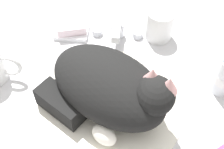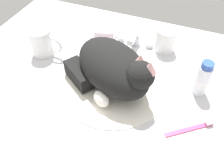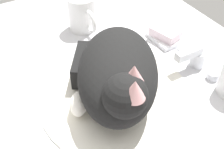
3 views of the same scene
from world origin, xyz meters
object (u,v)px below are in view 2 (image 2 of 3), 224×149
Objects in this scene: cat at (114,68)px; toothbrush at (192,128)px; coffee_mug at (42,42)px; rinse_cup at (166,40)px; faucet at (135,40)px; toothpaste_bottle at (203,79)px; soap_bar at (104,32)px.

cat is 27.14cm from toothbrush.
coffee_mug is 43.56cm from rinse_cup.
toothpaste_bottle is at bearing -30.53° from faucet.
faucet reaches higher than toothbrush.
rinse_cup is (11.00, 1.58, 1.73)cm from faucet.
rinse_cup is at bearing 2.96° from soap_bar.
toothpaste_bottle reaches higher than rinse_cup.
toothpaste_bottle is at bearing 16.72° from cat.
toothbrush is (25.29, -6.65, -7.26)cm from cat.
faucet is 1.13× the size of coffee_mug.
faucet is 1.63× the size of rinse_cup.
rinse_cup is at bearing 66.50° from cat.
soap_bar is 0.63× the size of toothbrush.
toothbrush is at bearing -48.54° from faucet.
faucet is 29.76cm from toothpaste_bottle.
coffee_mug is 1.45× the size of rinse_cup.
soap_bar is at bearing 178.28° from faucet.
rinse_cup reaches higher than soap_bar.
faucet is 12.42cm from soap_bar.
toothpaste_bottle is (25.50, -15.04, 3.01)cm from faucet.
coffee_mug is 1.63× the size of soap_bar.
cat is 2.60× the size of coffee_mug.
soap_bar reaches higher than toothbrush.
faucet is 11.25cm from rinse_cup.
coffee_mug is at bearing -178.58° from toothpaste_bottle.
faucet is at bearing -1.72° from soap_bar.
rinse_cup is at bearing 115.68° from toothbrush.
coffee_mug reaches higher than faucet.
toothpaste_bottle reaches higher than coffee_mug.
cat reaches higher than coffee_mug.
faucet is 1.84× the size of soap_bar.
cat is 26.86cm from soap_bar.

